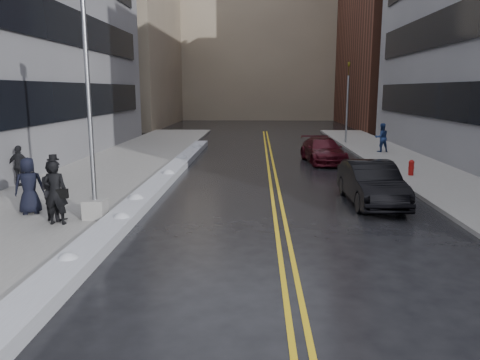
# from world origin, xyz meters

# --- Properties ---
(ground) EXTENTS (160.00, 160.00, 0.00)m
(ground) POSITION_xyz_m (0.00, 0.00, 0.00)
(ground) COLOR black
(ground) RESTS_ON ground
(sidewalk_west) EXTENTS (5.50, 50.00, 0.15)m
(sidewalk_west) POSITION_xyz_m (-5.75, 10.00, 0.07)
(sidewalk_west) COLOR gray
(sidewalk_west) RESTS_ON ground
(sidewalk_east) EXTENTS (4.00, 50.00, 0.15)m
(sidewalk_east) POSITION_xyz_m (10.00, 10.00, 0.07)
(sidewalk_east) COLOR gray
(sidewalk_east) RESTS_ON ground
(lane_line_left) EXTENTS (0.12, 50.00, 0.01)m
(lane_line_left) POSITION_xyz_m (2.35, 10.00, 0.00)
(lane_line_left) COLOR gold
(lane_line_left) RESTS_ON ground
(lane_line_right) EXTENTS (0.12, 50.00, 0.01)m
(lane_line_right) POSITION_xyz_m (2.65, 10.00, 0.00)
(lane_line_right) COLOR gold
(lane_line_right) RESTS_ON ground
(snow_ridge) EXTENTS (0.90, 30.00, 0.34)m
(snow_ridge) POSITION_xyz_m (-2.45, 8.00, 0.17)
(snow_ridge) COLOR #BABCC4
(snow_ridge) RESTS_ON ground
(building_west_far) EXTENTS (14.00, 22.00, 18.00)m
(building_west_far) POSITION_xyz_m (-15.50, 44.00, 9.00)
(building_west_far) COLOR gray
(building_west_far) RESTS_ON ground
(building_far) EXTENTS (36.00, 16.00, 22.00)m
(building_far) POSITION_xyz_m (2.00, 60.00, 11.00)
(building_far) COLOR gray
(building_far) RESTS_ON ground
(lamppost) EXTENTS (0.65, 0.65, 7.62)m
(lamppost) POSITION_xyz_m (-3.30, 2.00, 2.53)
(lamppost) COLOR gray
(lamppost) RESTS_ON sidewalk_west
(fire_hydrant) EXTENTS (0.26, 0.26, 0.73)m
(fire_hydrant) POSITION_xyz_m (9.00, 10.00, 0.55)
(fire_hydrant) COLOR maroon
(fire_hydrant) RESTS_ON sidewalk_east
(traffic_signal) EXTENTS (0.16, 0.20, 6.00)m
(traffic_signal) POSITION_xyz_m (8.50, 24.00, 3.40)
(traffic_signal) COLOR gray
(traffic_signal) RESTS_ON sidewalk_east
(pedestrian_fedora) EXTENTS (0.72, 0.48, 1.94)m
(pedestrian_fedora) POSITION_xyz_m (-4.22, 1.33, 1.12)
(pedestrian_fedora) COLOR black
(pedestrian_fedora) RESTS_ON sidewalk_west
(pedestrian_b) EXTENTS (1.12, 1.04, 1.86)m
(pedestrian_b) POSITION_xyz_m (-4.49, 1.80, 1.08)
(pedestrian_b) COLOR black
(pedestrian_b) RESTS_ON sidewalk_west
(pedestrian_c) EXTENTS (1.06, 0.88, 1.85)m
(pedestrian_c) POSITION_xyz_m (-5.60, 2.48, 1.07)
(pedestrian_c) COLOR black
(pedestrian_c) RESTS_ON sidewalk_west
(pedestrian_d) EXTENTS (1.05, 0.53, 1.72)m
(pedestrian_d) POSITION_xyz_m (-8.08, 6.73, 1.01)
(pedestrian_d) COLOR black
(pedestrian_d) RESTS_ON sidewalk_west
(pedestrian_east) EXTENTS (1.00, 0.84, 1.85)m
(pedestrian_east) POSITION_xyz_m (9.76, 18.48, 1.07)
(pedestrian_east) COLOR navy
(pedestrian_east) RESTS_ON sidewalk_east
(car_black) EXTENTS (1.77, 4.73, 1.54)m
(car_black) POSITION_xyz_m (5.92, 4.87, 0.77)
(car_black) COLOR black
(car_black) RESTS_ON ground
(car_maroon) EXTENTS (2.43, 4.97, 1.39)m
(car_maroon) POSITION_xyz_m (5.50, 14.77, 0.70)
(car_maroon) COLOR #3C0912
(car_maroon) RESTS_ON ground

